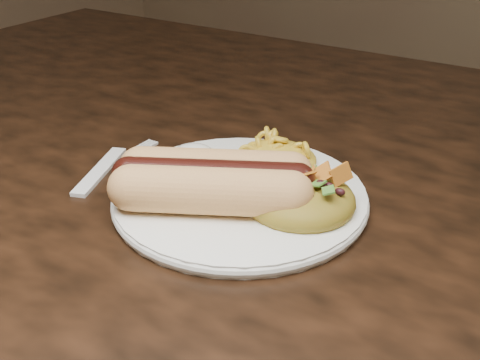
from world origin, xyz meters
The scene contains 7 objects.
table centered at (0.00, 0.00, 0.66)m, with size 1.60×0.90×0.75m.
plate centered at (-0.07, -0.08, 0.76)m, with size 0.23×0.23×0.01m, color white.
hotdog centered at (-0.08, -0.10, 0.78)m, with size 0.14×0.13×0.04m.
mac_and_cheese centered at (-0.07, -0.01, 0.78)m, with size 0.08×0.07×0.03m, color gold.
sour_cream centered at (-0.13, -0.06, 0.78)m, with size 0.05×0.05×0.03m, color white.
taco_salad centered at (-0.01, -0.07, 0.78)m, with size 0.10×0.09×0.04m.
fork centered at (-0.22, -0.10, 0.75)m, with size 0.02×0.12×0.00m, color silver.
Camera 1 is at (0.16, -0.45, 1.01)m, focal length 42.00 mm.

